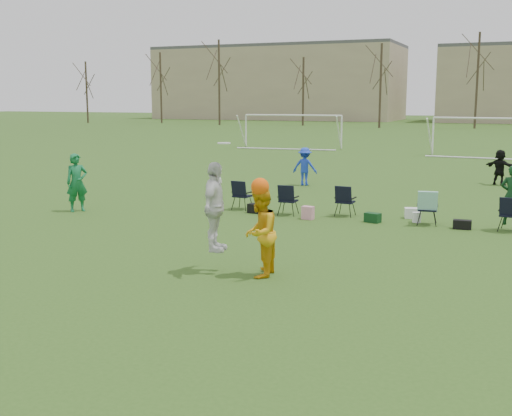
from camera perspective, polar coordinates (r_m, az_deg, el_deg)
The scene contains 9 objects.
ground at distance 13.08m, azimuth -5.98°, elevation -6.48°, with size 260.00×260.00×0.00m, color #2F531A.
fielder_green_near at distance 21.58m, azimuth -15.63°, elevation 2.19°, with size 0.69×0.45×1.88m, color #136B39.
fielder_blue at distance 27.15m, azimuth 4.36°, elevation 3.70°, with size 1.03×0.59×1.59m, color blue.
fielder_black at distance 29.09m, azimuth 20.86°, elevation 3.40°, with size 1.40×0.45×1.51m, color black.
center_contest at distance 13.24m, azimuth -1.46°, elevation -1.08°, with size 1.73×1.17×2.75m.
sideline_setup at distance 19.60m, azimuth 11.15°, elevation 0.45°, with size 8.96×1.73×1.83m.
goal_left at distance 47.80m, azimuth 3.28°, elevation 7.67°, with size 7.39×0.76×2.46m.
goal_mid at distance 43.06m, azimuth 20.28°, elevation 6.86°, with size 7.40×0.63×2.46m.
tree_line at distance 81.04m, azimuth 19.13°, elevation 10.24°, with size 110.28×3.28×11.40m.
Camera 1 is at (6.12, -10.97, 3.64)m, focal length 45.00 mm.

